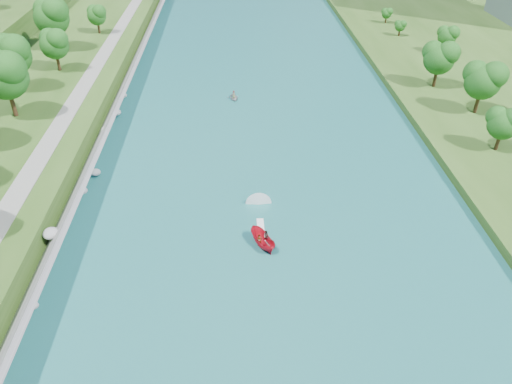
{
  "coord_description": "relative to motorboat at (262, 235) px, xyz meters",
  "views": [
    {
      "loc": [
        -4.2,
        -44.54,
        39.91
      ],
      "look_at": [
        -1.48,
        10.73,
        2.5
      ],
      "focal_mm": 35.0,
      "sensor_mm": 36.0,
      "label": 1
    }
  ],
  "objects": [
    {
      "name": "trees_east",
      "position": [
        40.42,
        26.12,
        5.36
      ],
      "size": [
        14.77,
        133.86,
        11.16
      ],
      "color": "#134512",
      "rests_on": "berm_east"
    },
    {
      "name": "riverside_path",
      "position": [
        -31.41,
        16.42,
        2.65
      ],
      "size": [
        3.0,
        200.0,
        0.1
      ],
      "primitive_type": "cube",
      "color": "gray",
      "rests_on": "berm_west"
    },
    {
      "name": "raft",
      "position": [
        -2.97,
        43.64,
        -0.41
      ],
      "size": [
        2.73,
        3.46,
        1.72
      ],
      "rotation": [
        0.0,
        0.0,
        0.17
      ],
      "color": "gray",
      "rests_on": "river_water"
    },
    {
      "name": "riprap_bank",
      "position": [
        -24.77,
        15.44,
        0.91
      ],
      "size": [
        3.83,
        236.0,
        4.11
      ],
      "color": "slate",
      "rests_on": "ground"
    },
    {
      "name": "motorboat",
      "position": [
        0.0,
        0.0,
        0.0
      ],
      "size": [
        3.71,
        19.31,
        1.98
      ],
      "rotation": [
        0.0,
        0.0,
        3.61
      ],
      "color": "red",
      "rests_on": "river_water"
    },
    {
      "name": "ground",
      "position": [
        1.09,
        -3.58,
        -0.9
      ],
      "size": [
        260.0,
        260.0,
        0.0
      ],
      "primitive_type": "plane",
      "color": "#2D5119",
      "rests_on": "ground"
    },
    {
      "name": "river_water",
      "position": [
        1.09,
        16.42,
        -0.85
      ],
      "size": [
        55.0,
        240.0,
        0.1
      ],
      "primitive_type": "cube",
      "color": "#1B6166",
      "rests_on": "ground"
    }
  ]
}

